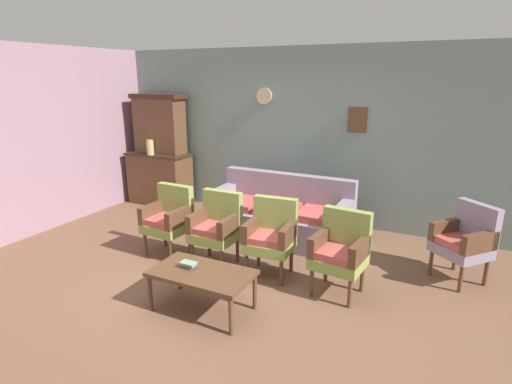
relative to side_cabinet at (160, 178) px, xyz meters
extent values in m
plane|color=brown|center=(2.53, -2.25, -0.47)|extent=(7.68, 7.68, 0.00)
cube|color=gray|center=(2.53, 0.38, 0.88)|extent=(6.40, 0.06, 2.70)
cube|color=brown|center=(3.43, 0.33, 1.18)|extent=(0.28, 0.02, 0.36)
cylinder|color=beige|center=(1.93, 0.33, 1.48)|extent=(0.26, 0.03, 0.26)
cube|color=gray|center=(-0.70, -2.25, 0.88)|extent=(0.06, 5.20, 2.70)
cube|color=brown|center=(0.00, 0.00, -0.02)|extent=(1.10, 0.52, 0.90)
cube|color=#342115|center=(0.00, 0.00, 0.45)|extent=(1.16, 0.55, 0.03)
cube|color=brown|center=(0.00, 0.08, 0.94)|extent=(0.90, 0.36, 0.95)
cube|color=#342115|center=(0.00, 0.08, 1.45)|extent=(0.99, 0.38, 0.08)
cylinder|color=tan|center=(-0.03, -0.18, 0.59)|extent=(0.13, 0.13, 0.26)
cube|color=gray|center=(2.63, -0.64, -0.26)|extent=(2.00, 0.83, 0.42)
cube|color=gray|center=(2.63, -0.32, 0.19)|extent=(1.99, 0.19, 0.48)
cube|color=gray|center=(3.54, -0.66, 0.07)|extent=(0.17, 0.80, 0.24)
cube|color=gray|center=(1.71, -0.63, 0.07)|extent=(0.17, 0.80, 0.24)
cube|color=#B74C47|center=(3.21, -0.69, 0.00)|extent=(0.53, 0.57, 0.10)
cube|color=#B74C47|center=(2.63, -0.68, 0.00)|extent=(0.53, 0.57, 0.10)
cube|color=#B74C47|center=(2.04, -0.68, 0.00)|extent=(0.53, 0.57, 0.10)
cube|color=#849947|center=(1.52, -1.75, -0.09)|extent=(0.54, 0.50, 0.12)
cube|color=#B74C47|center=(1.52, -1.77, 0.00)|extent=(0.46, 0.43, 0.10)
cube|color=#849947|center=(1.53, -1.55, 0.20)|extent=(0.52, 0.12, 0.46)
cube|color=brown|center=(1.74, -1.76, 0.08)|extent=(0.10, 0.48, 0.22)
cube|color=brown|center=(1.30, -1.74, 0.08)|extent=(0.10, 0.48, 0.22)
cylinder|color=brown|center=(1.73, -1.95, -0.31)|extent=(0.04, 0.04, 0.32)
cylinder|color=brown|center=(1.31, -1.94, -0.31)|extent=(0.04, 0.04, 0.32)
cylinder|color=brown|center=(1.74, -1.57, -0.31)|extent=(0.04, 0.04, 0.32)
cylinder|color=brown|center=(1.32, -1.56, -0.31)|extent=(0.04, 0.04, 0.32)
cube|color=#849947|center=(2.24, -1.73, -0.09)|extent=(0.52, 0.48, 0.12)
cube|color=#B74C47|center=(2.24, -1.75, 0.00)|extent=(0.44, 0.41, 0.10)
cube|color=#849947|center=(2.24, -1.53, 0.20)|extent=(0.52, 0.10, 0.46)
cube|color=brown|center=(2.46, -1.74, 0.08)|extent=(0.08, 0.48, 0.22)
cube|color=brown|center=(2.02, -1.73, 0.08)|extent=(0.08, 0.48, 0.22)
cylinder|color=brown|center=(2.45, -1.93, -0.31)|extent=(0.04, 0.04, 0.32)
cylinder|color=brown|center=(2.03, -1.92, -0.31)|extent=(0.04, 0.04, 0.32)
cylinder|color=brown|center=(2.45, -1.55, -0.31)|extent=(0.04, 0.04, 0.32)
cylinder|color=brown|center=(2.03, -1.54, -0.31)|extent=(0.04, 0.04, 0.32)
cube|color=#849947|center=(2.96, -1.70, -0.09)|extent=(0.56, 0.52, 0.12)
cube|color=#B74C47|center=(2.96, -1.72, 0.00)|extent=(0.47, 0.44, 0.10)
cube|color=#849947|center=(2.94, -1.50, 0.20)|extent=(0.53, 0.14, 0.46)
cube|color=brown|center=(3.18, -1.68, 0.08)|extent=(0.12, 0.48, 0.22)
cube|color=brown|center=(2.74, -1.72, 0.08)|extent=(0.12, 0.48, 0.22)
cylinder|color=brown|center=(3.18, -1.87, -0.31)|extent=(0.04, 0.04, 0.32)
cylinder|color=brown|center=(2.76, -1.91, -0.31)|extent=(0.04, 0.04, 0.32)
cylinder|color=brown|center=(3.15, -1.49, -0.31)|extent=(0.04, 0.04, 0.32)
cylinder|color=brown|center=(2.73, -1.53, -0.31)|extent=(0.04, 0.04, 0.32)
cube|color=#849947|center=(3.78, -1.77, -0.09)|extent=(0.57, 0.53, 0.12)
cube|color=#B74C47|center=(3.78, -1.79, 0.00)|extent=(0.48, 0.45, 0.10)
cube|color=#849947|center=(3.81, -1.57, 0.20)|extent=(0.53, 0.16, 0.46)
cube|color=brown|center=(4.00, -1.79, 0.08)|extent=(0.13, 0.49, 0.22)
cube|color=brown|center=(3.56, -1.74, 0.08)|extent=(0.13, 0.49, 0.22)
cylinder|color=brown|center=(3.97, -1.98, -0.31)|extent=(0.04, 0.04, 0.32)
cylinder|color=brown|center=(3.55, -1.93, -0.31)|extent=(0.04, 0.04, 0.32)
cylinder|color=brown|center=(4.01, -1.60, -0.31)|extent=(0.04, 0.04, 0.32)
cylinder|color=brown|center=(3.60, -1.56, -0.31)|extent=(0.04, 0.04, 0.32)
cube|color=gray|center=(4.94, -0.87, -0.09)|extent=(0.71, 0.70, 0.12)
cube|color=#B74C47|center=(4.92, -0.88, 0.00)|extent=(0.60, 0.60, 0.10)
cube|color=gray|center=(5.07, -0.72, 0.20)|extent=(0.46, 0.42, 0.46)
cube|color=brown|center=(5.10, -1.01, 0.08)|extent=(0.38, 0.41, 0.22)
cube|color=brown|center=(4.77, -0.72, 0.08)|extent=(0.38, 0.41, 0.22)
cylinder|color=brown|center=(4.97, -1.15, -0.31)|extent=(0.04, 0.04, 0.32)
cylinder|color=brown|center=(4.65, -0.87, -0.31)|extent=(0.04, 0.04, 0.32)
cylinder|color=brown|center=(5.22, -0.87, -0.31)|extent=(0.04, 0.04, 0.32)
cylinder|color=brown|center=(4.91, -0.59, -0.31)|extent=(0.04, 0.04, 0.32)
cube|color=brown|center=(2.66, -2.66, -0.07)|extent=(1.00, 0.56, 0.04)
cylinder|color=brown|center=(2.20, -2.42, -0.28)|extent=(0.04, 0.04, 0.38)
cylinder|color=brown|center=(3.12, -2.42, -0.28)|extent=(0.04, 0.04, 0.38)
cylinder|color=brown|center=(2.20, -2.90, -0.28)|extent=(0.04, 0.04, 0.38)
cylinder|color=brown|center=(3.12, -2.90, -0.28)|extent=(0.04, 0.04, 0.38)
cube|color=#77515B|center=(2.48, -2.65, -0.04)|extent=(0.14, 0.08, 0.02)
cube|color=#687CA9|center=(2.50, -2.65, -0.02)|extent=(0.14, 0.08, 0.02)
cube|color=gray|center=(2.50, -2.65, 0.00)|extent=(0.16, 0.10, 0.02)
camera|label=1|loc=(4.73, -5.65, 1.79)|focal=28.45mm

